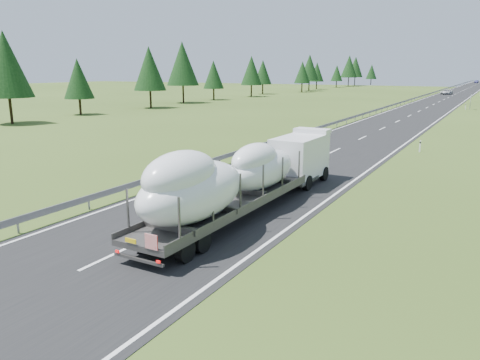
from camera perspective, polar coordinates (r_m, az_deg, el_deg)
The scene contains 8 objects.
ground at distance 18.54m, azimuth -15.63°, elevation -9.02°, with size 400.00×400.00×0.00m, color #334918.
road_surface at distance 112.87m, azimuth 23.17°, elevation 8.78°, with size 10.00×400.00×0.02m, color black.
guardrail at distance 113.48m, azimuth 20.52°, elevation 9.33°, with size 0.10×400.00×0.76m.
highway_sign at distance 92.26m, azimuth 26.31°, elevation 8.82°, with size 0.08×0.90×2.60m.
tree_line_left at distance 114.65m, azimuth -0.26°, elevation 13.44°, with size 14.93×239.59×12.59m.
boat_truck at distance 22.32m, azimuth 0.32°, elevation 0.70°, with size 2.87×17.27×3.88m.
distant_van at distance 146.32m, azimuth 23.87°, elevation 9.81°, with size 2.47×5.36×1.49m, color silver.
distant_car_blue at distance 275.42m, azimuth 26.88°, elevation 10.65°, with size 1.52×4.35×1.43m, color #16173F.
Camera 1 is at (12.36, -11.98, 6.89)m, focal length 35.00 mm.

